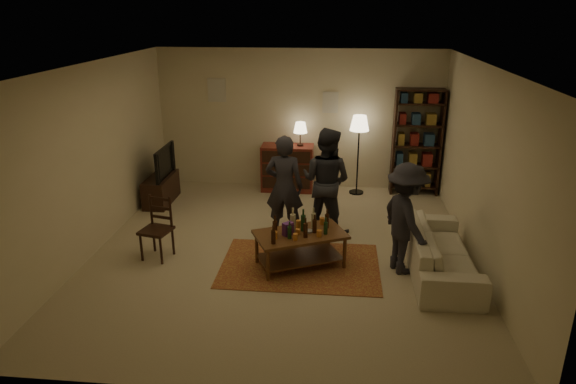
# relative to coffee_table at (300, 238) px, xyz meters

# --- Properties ---
(floor) EXTENTS (6.00, 6.00, 0.00)m
(floor) POSITION_rel_coffee_table_xyz_m (-0.29, 0.43, -0.43)
(floor) COLOR #C6B793
(floor) RESTS_ON ground
(room_shell) EXTENTS (6.00, 6.00, 6.00)m
(room_shell) POSITION_rel_coffee_table_xyz_m (-0.94, 3.41, 1.38)
(room_shell) COLOR beige
(room_shell) RESTS_ON ground
(rug) EXTENTS (2.20, 1.50, 0.01)m
(rug) POSITION_rel_coffee_table_xyz_m (0.00, 0.00, -0.42)
(rug) COLOR maroon
(rug) RESTS_ON ground
(coffee_table) EXTENTS (1.39, 1.12, 0.84)m
(coffee_table) POSITION_rel_coffee_table_xyz_m (0.00, 0.00, 0.00)
(coffee_table) COLOR brown
(coffee_table) RESTS_ON ground
(dining_chair) EXTENTS (0.48, 0.48, 0.92)m
(dining_chair) POSITION_rel_coffee_table_xyz_m (-2.05, 0.10, 0.05)
(dining_chair) COLOR black
(dining_chair) RESTS_ON ground
(tv_stand) EXTENTS (0.40, 1.00, 1.06)m
(tv_stand) POSITION_rel_coffee_table_xyz_m (-2.74, 2.23, -0.05)
(tv_stand) COLOR black
(tv_stand) RESTS_ON ground
(dresser) EXTENTS (1.00, 0.50, 1.36)m
(dresser) POSITION_rel_coffee_table_xyz_m (-0.48, 3.14, 0.04)
(dresser) COLOR maroon
(dresser) RESTS_ON ground
(bookshelf) EXTENTS (0.90, 0.34, 2.02)m
(bookshelf) POSITION_rel_coffee_table_xyz_m (1.95, 3.21, 0.60)
(bookshelf) COLOR black
(bookshelf) RESTS_ON ground
(floor_lamp) EXTENTS (0.36, 0.36, 1.53)m
(floor_lamp) POSITION_rel_coffee_table_xyz_m (0.87, 3.08, 0.85)
(floor_lamp) COLOR black
(floor_lamp) RESTS_ON ground
(sofa) EXTENTS (0.81, 2.08, 0.61)m
(sofa) POSITION_rel_coffee_table_xyz_m (1.91, 0.03, -0.13)
(sofa) COLOR beige
(sofa) RESTS_ON ground
(person_left) EXTENTS (0.63, 0.44, 1.63)m
(person_left) POSITION_rel_coffee_table_xyz_m (-0.32, 1.00, 0.38)
(person_left) COLOR #26252D
(person_left) RESTS_ON ground
(person_right) EXTENTS (1.02, 0.92, 1.70)m
(person_right) POSITION_rel_coffee_table_xyz_m (0.31, 1.23, 0.42)
(person_right) COLOR #27282F
(person_right) RESTS_ON ground
(person_by_sofa) EXTENTS (0.89, 1.13, 1.53)m
(person_by_sofa) POSITION_rel_coffee_table_xyz_m (1.41, 0.01, 0.34)
(person_by_sofa) COLOR #24242B
(person_by_sofa) RESTS_ON ground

